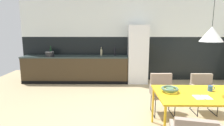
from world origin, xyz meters
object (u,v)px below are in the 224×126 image
at_px(dining_table, 207,96).
at_px(bottle_wine_green, 101,52).
at_px(refrigerator_column, 138,54).
at_px(pendant_lamp_over_table_near, 212,34).
at_px(armchair_head_of_table, 162,89).
at_px(bottle_spice_small, 115,52).
at_px(open_book, 202,97).
at_px(bottle_oil_tall, 51,52).
at_px(armchair_corner_seat, 203,88).
at_px(fruit_bowl, 170,89).
at_px(mug_wide_latte, 210,88).
at_px(cooking_pot, 50,54).

bearing_deg(dining_table, bottle_wine_green, 120.45).
relative_size(refrigerator_column, pendant_lamp_over_table_near, 1.39).
relative_size(armchair_head_of_table, bottle_spice_small, 2.78).
xyz_separation_m(open_book, pendant_lamp_over_table_near, (0.16, 0.22, 0.96)).
bearing_deg(open_book, bottle_wine_green, 117.06).
height_order(bottle_wine_green, bottle_oil_tall, bottle_oil_tall).
bearing_deg(pendant_lamp_over_table_near, bottle_oil_tall, 137.92).
height_order(armchair_corner_seat, bottle_wine_green, bottle_wine_green).
relative_size(refrigerator_column, bottle_wine_green, 6.62).
height_order(bottle_oil_tall, pendant_lamp_over_table_near, pendant_lamp_over_table_near).
bearing_deg(bottle_wine_green, refrigerator_column, -6.09).
bearing_deg(bottle_wine_green, fruit_bowl, -67.08).
xyz_separation_m(refrigerator_column, armchair_head_of_table, (0.26, -2.34, -0.42)).
height_order(open_book, mug_wide_latte, mug_wide_latte).
relative_size(dining_table, armchair_head_of_table, 1.97).
distance_m(open_book, bottle_wine_green, 3.99).
distance_m(cooking_pot, bottle_oil_tall, 0.28).
relative_size(armchair_corner_seat, bottle_wine_green, 2.85).
relative_size(open_book, bottle_wine_green, 0.86).
bearing_deg(cooking_pot, pendant_lamp_over_table_near, -40.13).
bearing_deg(armchair_corner_seat, mug_wide_latte, 71.01).
distance_m(armchair_head_of_table, cooking_pot, 3.86).
distance_m(open_book, bottle_spice_small, 3.83).
bearing_deg(armchair_head_of_table, open_book, 106.06).
height_order(open_book, bottle_spice_small, bottle_spice_small).
bearing_deg(bottle_oil_tall, bottle_wine_green, -0.40).
bearing_deg(dining_table, refrigerator_column, 103.31).
relative_size(armchair_corner_seat, pendant_lamp_over_table_near, 0.60).
xyz_separation_m(fruit_bowl, bottle_wine_green, (-1.39, 3.28, 0.20)).
bearing_deg(armchair_corner_seat, armchair_head_of_table, 4.26).
bearing_deg(cooking_pot, bottle_oil_tall, 101.42).
xyz_separation_m(dining_table, bottle_wine_green, (-1.97, 3.36, 0.29)).
bearing_deg(armchair_head_of_table, pendant_lamp_over_table_near, 119.00).
xyz_separation_m(bottle_oil_tall, pendant_lamp_over_table_near, (3.69, -3.34, 0.70)).
height_order(fruit_bowl, bottle_spice_small, bottle_spice_small).
height_order(armchair_corner_seat, open_book, armchair_corner_seat).
xyz_separation_m(armchair_head_of_table, mug_wide_latte, (0.62, -0.75, 0.26)).
relative_size(armchair_head_of_table, cooking_pot, 3.01).
relative_size(dining_table, open_book, 6.69).
bearing_deg(refrigerator_column, dining_table, -76.69).
bearing_deg(bottle_spice_small, pendant_lamp_over_table_near, -65.58).
bearing_deg(armchair_corner_seat, cooking_pot, -28.52).
distance_m(cooking_pot, bottle_wine_green, 1.69).
distance_m(armchair_head_of_table, bottle_spice_small, 2.74).
bearing_deg(bottle_wine_green, open_book, -62.94).
bearing_deg(armchair_head_of_table, mug_wide_latte, 128.03).
bearing_deg(armchair_head_of_table, bottle_wine_green, -61.12).
bearing_deg(fruit_bowl, bottle_oil_tall, 133.35).
distance_m(armchair_corner_seat, bottle_wine_green, 3.40).
xyz_separation_m(mug_wide_latte, bottle_spice_small, (-1.64, 3.24, 0.22)).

